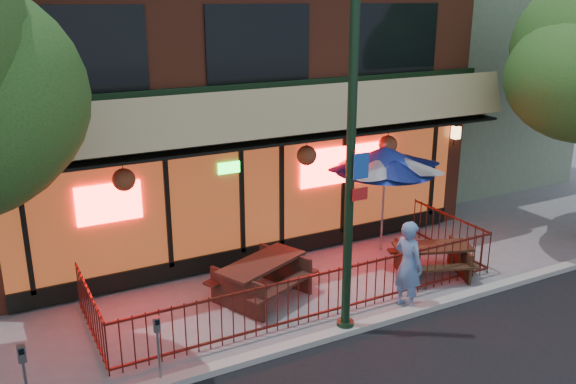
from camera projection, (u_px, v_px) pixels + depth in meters
name	position (u px, v px, depth m)	size (l,w,h in m)	color
ground	(334.00, 321.00, 11.68)	(80.00, 80.00, 0.00)	gray
curb	(348.00, 330.00, 11.25)	(80.00, 0.25, 0.12)	#999993
restaurant_building	(197.00, 68.00, 16.42)	(12.96, 9.49, 8.05)	brown
neighbor_building	(437.00, 85.00, 21.27)	(6.00, 7.00, 6.00)	gray
patio_fence	(321.00, 281.00, 11.92)	(8.44, 2.62, 1.00)	#49140F
street_light	(350.00, 168.00, 10.39)	(0.43, 0.32, 7.00)	black
picnic_table_left	(262.00, 274.00, 12.42)	(2.36, 2.12, 0.82)	#3E1E16
picnic_table_right	(432.00, 256.00, 13.47)	(2.01, 1.77, 0.71)	#3A2214
patio_umbrella	(385.00, 159.00, 14.28)	(2.38, 2.38, 2.72)	gray
pedestrian	(408.00, 265.00, 11.95)	(0.67, 0.44, 1.83)	#597DB3
parking_meter_near	(158.00, 339.00, 9.53)	(0.11, 0.10, 1.20)	gray
parking_meter_far	(24.00, 371.00, 8.65)	(0.12, 0.10, 1.27)	gray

